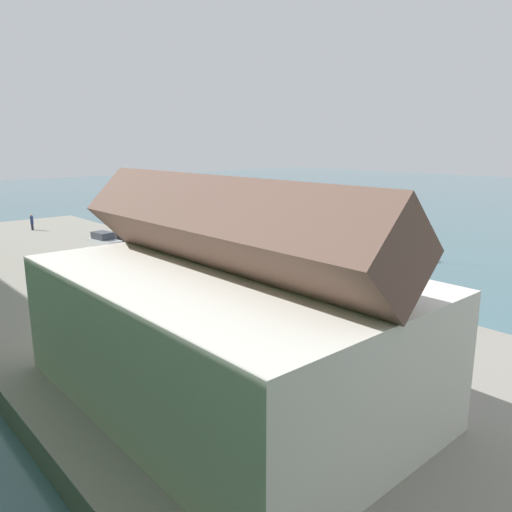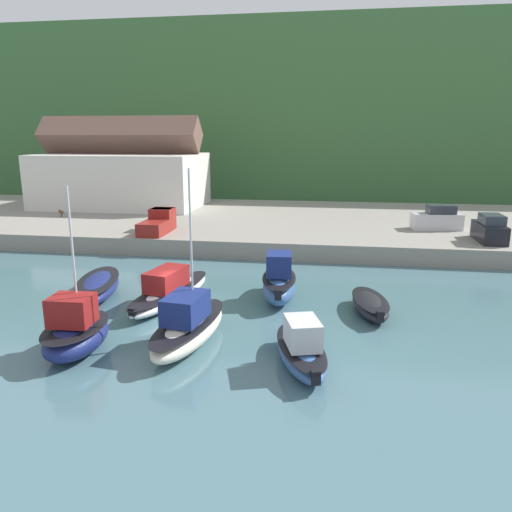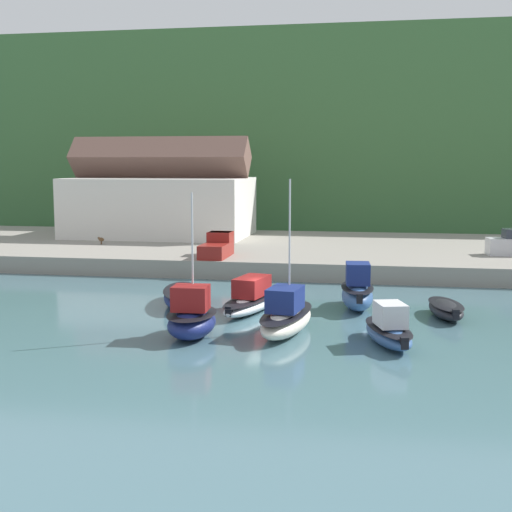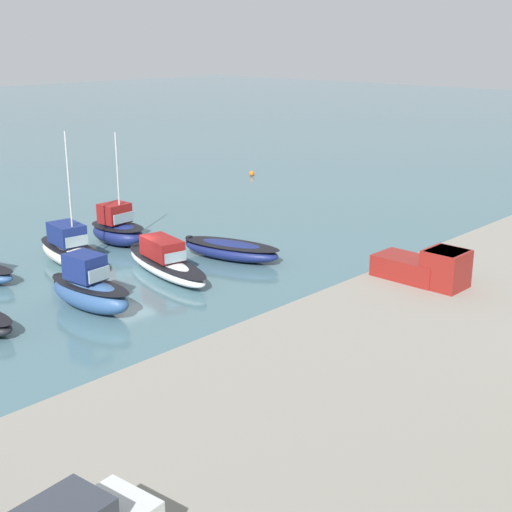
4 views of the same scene
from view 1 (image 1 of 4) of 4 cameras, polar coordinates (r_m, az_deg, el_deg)
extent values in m
plane|color=#476B75|center=(56.28, 10.53, -0.72)|extent=(320.00, 320.00, 0.00)
cube|color=gray|center=(39.93, -12.57, -5.37)|extent=(94.10, 25.64, 1.41)
cube|color=silver|center=(23.13, -3.80, -8.92)|extent=(18.05, 11.28, 5.97)
cube|color=brown|center=(21.76, -4.00, 3.64)|extent=(18.41, 4.22, 4.22)
ellipsoid|color=navy|center=(50.81, 14.22, -1.70)|extent=(3.85, 6.87, 1.14)
ellipsoid|color=black|center=(50.71, 14.25, -1.26)|extent=(3.97, 7.02, 0.12)
cube|color=black|center=(53.61, 15.34, -0.76)|extent=(0.42, 0.36, 0.56)
ellipsoid|color=white|center=(53.95, 10.37, -0.76)|extent=(3.53, 8.42, 0.97)
ellipsoid|color=black|center=(53.87, 10.38, -0.41)|extent=(3.64, 8.59, 0.12)
cube|color=maroon|center=(53.98, 10.75, 0.38)|extent=(2.02, 3.10, 1.14)
cube|color=#8CA5B2|center=(53.01, 9.45, 0.01)|extent=(1.34, 0.36, 0.57)
cube|color=black|center=(56.47, 13.38, -0.09)|extent=(0.41, 0.34, 0.56)
ellipsoid|color=#33568E|center=(56.70, 4.53, 0.39)|extent=(2.38, 5.51, 1.60)
ellipsoid|color=black|center=(56.58, 4.54, 0.94)|extent=(2.47, 5.62, 0.12)
cube|color=navy|center=(56.61, 4.73, 1.86)|extent=(1.59, 2.00, 1.30)
cube|color=#8CA5B2|center=(55.81, 4.03, 1.51)|extent=(1.28, 0.22, 0.65)
cube|color=black|center=(58.60, 6.09, 1.08)|extent=(0.38, 0.31, 0.56)
ellipsoid|color=black|center=(61.47, 2.09, 1.09)|extent=(2.42, 4.90, 0.95)
ellipsoid|color=black|center=(61.40, 2.09, 1.39)|extent=(2.50, 5.00, 0.12)
cube|color=black|center=(63.19, 3.32, 1.57)|extent=(0.40, 0.33, 0.56)
ellipsoid|color=navy|center=(58.69, 16.28, 0.27)|extent=(2.62, 4.46, 1.47)
ellipsoid|color=black|center=(58.58, 16.32, 0.76)|extent=(2.72, 4.55, 0.12)
cube|color=maroon|center=(58.60, 16.47, 1.61)|extent=(1.87, 1.61, 1.27)
cube|color=#8CA5B2|center=(57.86, 16.02, 1.31)|extent=(1.61, 0.19, 0.63)
cylinder|color=silver|center=(57.74, 16.36, 3.84)|extent=(0.10, 0.10, 5.99)
ellipsoid|color=white|center=(59.90, 11.61, 0.69)|extent=(2.90, 6.94, 1.30)
ellipsoid|color=black|center=(59.81, 11.63, 1.12)|extent=(3.00, 7.09, 0.12)
cube|color=navy|center=(59.90, 11.89, 1.91)|extent=(1.84, 2.53, 1.23)
cube|color=#8CA5B2|center=(58.99, 10.99, 1.60)|extent=(1.40, 0.27, 0.61)
cylinder|color=silver|center=(58.84, 11.44, 4.50)|extent=(0.10, 0.10, 6.82)
ellipsoid|color=#33568E|center=(64.18, 8.58, 1.47)|extent=(3.18, 5.55, 1.00)
ellipsoid|color=black|center=(64.11, 8.59, 1.78)|extent=(3.27, 5.67, 0.12)
cube|color=silver|center=(64.22, 8.71, 2.45)|extent=(1.77, 2.14, 1.15)
cube|color=#8CA5B2|center=(63.28, 8.32, 2.15)|extent=(1.15, 0.43, 0.57)
cube|color=black|center=(66.41, 9.44, 2.00)|extent=(0.43, 0.37, 0.56)
cube|color=silver|center=(56.29, -16.89, 1.14)|extent=(4.37, 2.25, 1.40)
cube|color=#333842|center=(56.36, -17.13, 2.26)|extent=(2.46, 1.77, 0.76)
cube|color=black|center=(61.03, -14.18, 2.18)|extent=(1.83, 4.21, 1.40)
cube|color=#333842|center=(60.99, -13.98, 3.21)|extent=(1.54, 2.32, 0.76)
cube|color=maroon|center=(40.71, 5.54, -2.92)|extent=(2.01, 3.52, 1.10)
cube|color=maroon|center=(39.20, 3.52, -2.89)|extent=(1.91, 1.90, 1.90)
cube|color=#2D333D|center=(39.01, 3.53, -1.90)|extent=(1.81, 1.63, 0.50)
cylinder|color=#232838|center=(74.11, -24.19, 3.05)|extent=(0.32, 0.32, 0.85)
cylinder|color=navy|center=(73.97, -24.26, 3.77)|extent=(0.40, 0.40, 1.05)
sphere|color=tan|center=(73.88, -24.30, 4.27)|extent=(0.24, 0.24, 0.24)
cylinder|color=brown|center=(28.09, 14.36, -11.56)|extent=(0.12, 0.12, 0.28)
ellipsoid|color=brown|center=(27.96, 14.40, -10.96)|extent=(0.84, 0.66, 0.36)
sphere|color=brown|center=(27.63, 14.74, -11.04)|extent=(0.22, 0.22, 0.22)
camera|label=2|loc=(79.72, 17.38, 9.80)|focal=35.00mm
camera|label=3|loc=(92.72, 23.19, 9.34)|focal=50.00mm
camera|label=4|loc=(58.02, -31.58, 11.24)|focal=50.00mm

